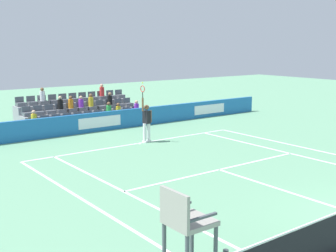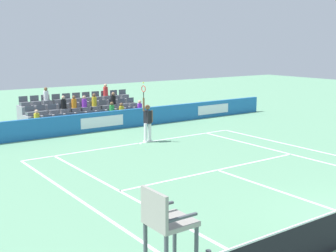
% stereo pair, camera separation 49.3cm
% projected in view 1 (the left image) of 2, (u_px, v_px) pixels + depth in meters
% --- Properties ---
extents(line_baseline, '(10.97, 0.10, 0.01)m').
position_uv_depth(line_baseline, '(138.00, 143.00, 20.80)').
color(line_baseline, white).
rests_on(line_baseline, ground).
extents(line_service, '(8.23, 0.10, 0.01)m').
position_uv_depth(line_service, '(219.00, 170.00, 16.49)').
color(line_service, white).
rests_on(line_service, ground).
extents(line_centre_service, '(0.10, 6.40, 0.01)m').
position_uv_depth(line_centre_service, '(290.00, 192.00, 13.98)').
color(line_centre_service, white).
rests_on(line_centre_service, ground).
extents(line_singles_sideline_left, '(0.10, 11.89, 0.01)m').
position_uv_depth(line_singles_sideline_left, '(132.00, 195.00, 13.70)').
color(line_singles_sideline_left, white).
rests_on(line_singles_sideline_left, ground).
extents(line_singles_sideline_right, '(0.10, 11.89, 0.01)m').
position_uv_depth(line_singles_sideline_right, '(299.00, 155.00, 18.57)').
color(line_singles_sideline_right, white).
rests_on(line_singles_sideline_right, ground).
extents(line_doubles_sideline_left, '(0.10, 11.89, 0.01)m').
position_uv_depth(line_doubles_sideline_left, '(92.00, 205.00, 12.89)').
color(line_doubles_sideline_left, white).
rests_on(line_doubles_sideline_left, ground).
extents(line_doubles_sideline_right, '(0.10, 11.89, 0.01)m').
position_uv_depth(line_doubles_sideline_right, '(319.00, 151.00, 19.38)').
color(line_doubles_sideline_right, white).
rests_on(line_doubles_sideline_right, ground).
extents(line_centre_mark, '(0.10, 0.20, 0.01)m').
position_uv_depth(line_centre_mark, '(139.00, 144.00, 20.72)').
color(line_centre_mark, white).
rests_on(line_centre_mark, ground).
extents(sponsor_barrier, '(23.38, 0.22, 1.01)m').
position_uv_depth(sponsor_barrier, '(99.00, 122.00, 23.65)').
color(sponsor_barrier, '#1E66AD').
rests_on(sponsor_barrier, ground).
extents(tennis_player, '(0.53, 0.38, 2.85)m').
position_uv_depth(tennis_player, '(146.00, 121.00, 20.90)').
color(tennis_player, white).
rests_on(tennis_player, ground).
extents(umpire_chair, '(0.70, 0.70, 2.34)m').
position_uv_depth(umpire_chair, '(186.00, 236.00, 7.25)').
color(umpire_chair, '#474C54').
rests_on(umpire_chair, ground).
extents(stadium_stand, '(6.82, 2.85, 2.19)m').
position_uv_depth(stadium_stand, '(80.00, 115.00, 25.46)').
color(stadium_stand, gray).
rests_on(stadium_stand, ground).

